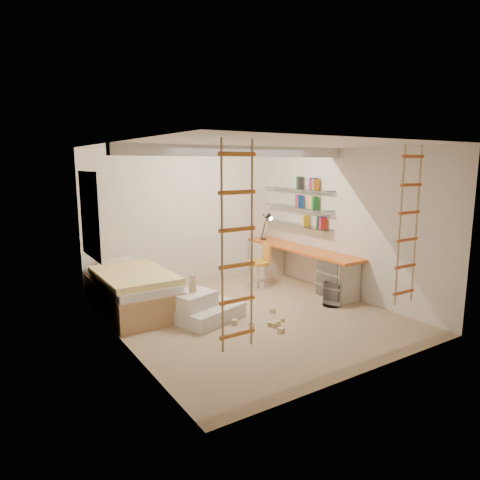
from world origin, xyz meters
TOP-DOWN VIEW (x-y plane):
  - floor at (0.00, 0.00)m, footprint 4.50×4.50m
  - ceiling_beam at (0.00, 0.30)m, footprint 4.00×0.18m
  - window_frame at (-1.97, 1.50)m, footprint 0.06×1.15m
  - window_blind at (-1.93, 1.50)m, footprint 0.02×1.00m
  - rope_ladder_left at (-1.35, -1.75)m, footprint 0.41×0.04m
  - rope_ladder_right at (1.35, -1.75)m, footprint 0.41×0.04m
  - waste_bin at (1.41, -0.35)m, footprint 0.31×0.31m
  - desk at (1.72, 0.86)m, footprint 0.56×2.80m
  - shelves at (1.87, 1.13)m, footprint 0.25×1.80m
  - bed at (-1.48, 1.23)m, footprint 1.02×2.00m
  - task_lamp at (1.67, 1.82)m, footprint 0.14×0.36m
  - swivel_chair at (0.99, 1.17)m, footprint 0.61×0.61m
  - play_platform at (-0.72, 0.24)m, footprint 1.18×1.04m
  - toy_blocks at (-0.32, -0.20)m, footprint 1.32×1.24m
  - books at (1.87, 1.13)m, footprint 0.14×0.52m

SIDE VIEW (x-z plane):
  - floor at x=0.00m, z-range 0.00..0.00m
  - play_platform at x=-0.72m, z-range -0.05..0.39m
  - waste_bin at x=1.41m, z-range 0.00..0.39m
  - toy_blocks at x=-0.32m, z-range -0.16..0.55m
  - swivel_chair at x=0.99m, z-range -0.11..0.73m
  - bed at x=-1.48m, z-range -0.02..0.67m
  - desk at x=1.72m, z-range 0.03..0.78m
  - task_lamp at x=1.67m, z-range 0.85..1.42m
  - shelves at x=1.87m, z-range 1.14..1.86m
  - rope_ladder_left at x=-1.35m, z-range 0.45..2.58m
  - rope_ladder_right at x=1.35m, z-range 0.45..2.58m
  - window_frame at x=-1.97m, z-range 0.88..2.23m
  - window_blind at x=-1.93m, z-range 0.95..2.15m
  - books at x=1.87m, z-range 1.16..2.08m
  - ceiling_beam at x=0.00m, z-range 2.44..2.60m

